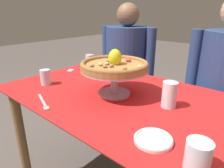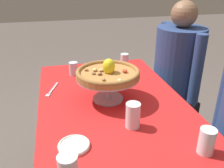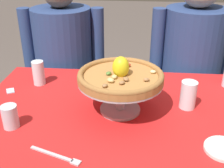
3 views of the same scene
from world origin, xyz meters
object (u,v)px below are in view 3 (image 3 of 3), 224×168
(water_glass_side_right, at_px, (188,97))
(diner_right, at_px, (189,74))
(dinner_fork, at_px, (58,156))
(water_glass_front_left, at_px, (10,118))
(water_glass_back_left, at_px, (39,74))
(side_plate, at_px, (224,148))
(pizza_stand, at_px, (121,90))
(pizza, at_px, (121,76))
(diner_left, at_px, (66,74))
(sugar_packet, at_px, (10,91))

(water_glass_side_right, height_order, diner_right, diner_right)
(dinner_fork, distance_m, diner_right, 1.15)
(water_glass_front_left, height_order, water_glass_back_left, water_glass_back_left)
(side_plate, height_order, diner_right, diner_right)
(pizza_stand, relative_size, dinner_fork, 1.82)
(pizza_stand, bearing_deg, water_glass_front_left, -159.31)
(pizza, distance_m, water_glass_back_left, 0.50)
(water_glass_front_left, distance_m, side_plate, 0.80)
(water_glass_side_right, relative_size, diner_left, 0.10)
(pizza, xyz_separation_m, water_glass_back_left, (-0.43, 0.22, -0.11))
(water_glass_side_right, bearing_deg, pizza_stand, -169.48)
(diner_left, bearing_deg, pizza, -57.84)
(water_glass_side_right, bearing_deg, side_plate, -73.44)
(sugar_packet, bearing_deg, water_glass_front_left, -65.71)
(pizza, bearing_deg, dinner_fork, -121.33)
(pizza_stand, relative_size, sugar_packet, 7.03)
(pizza, relative_size, diner_right, 0.27)
(pizza, relative_size, side_plate, 2.60)
(sugar_packet, bearing_deg, pizza, -13.11)
(water_glass_side_right, bearing_deg, diner_left, 139.42)
(dinner_fork, height_order, diner_left, diner_left)
(pizza_stand, distance_m, diner_left, 0.81)
(water_glass_back_left, bearing_deg, sugar_packet, -141.36)
(pizza, relative_size, water_glass_back_left, 2.86)
(water_glass_front_left, relative_size, diner_right, 0.07)
(dinner_fork, distance_m, sugar_packet, 0.57)
(side_plate, distance_m, diner_left, 1.19)
(water_glass_back_left, distance_m, dinner_fork, 0.59)
(water_glass_front_left, bearing_deg, diner_right, 44.53)
(pizza_stand, distance_m, sugar_packet, 0.57)
(pizza, height_order, diner_left, diner_left)
(water_glass_front_left, xyz_separation_m, water_glass_back_left, (-0.01, 0.38, 0.01))
(diner_right, bearing_deg, dinner_fork, -121.75)
(dinner_fork, bearing_deg, diner_left, 102.80)
(side_plate, bearing_deg, diner_left, 131.61)
(pizza_stand, height_order, dinner_fork, pizza_stand)
(pizza, bearing_deg, water_glass_side_right, 10.50)
(sugar_packet, relative_size, diner_left, 0.04)
(dinner_fork, xyz_separation_m, sugar_packet, (-0.36, 0.44, -0.00))
(sugar_packet, bearing_deg, diner_left, 75.55)
(pizza_stand, relative_size, pizza, 1.00)
(diner_right, bearing_deg, sugar_packet, -151.06)
(water_glass_back_left, xyz_separation_m, dinner_fork, (0.24, -0.54, -0.05))
(water_glass_side_right, distance_m, diner_left, 0.94)
(pizza_stand, xyz_separation_m, sugar_packet, (-0.55, 0.13, -0.10))
(water_glass_side_right, distance_m, sugar_packet, 0.84)
(water_glass_back_left, bearing_deg, diner_left, 87.56)
(sugar_packet, bearing_deg, water_glass_back_left, 38.64)
(sugar_packet, bearing_deg, diner_right, 28.94)
(side_plate, bearing_deg, dinner_fork, -171.54)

